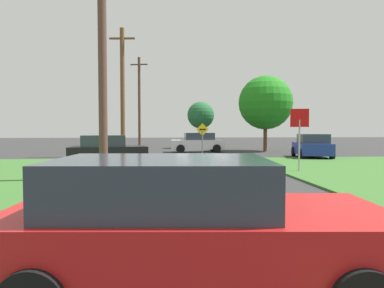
{
  "coord_description": "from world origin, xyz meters",
  "views": [
    {
      "loc": [
        -1.84,
        -16.42,
        1.98
      ],
      "look_at": [
        -0.25,
        3.43,
        1.1
      ],
      "focal_mm": 32.7,
      "sensor_mm": 36.0,
      "label": 1
    }
  ],
  "objects_px": {
    "car_behind_on_main_road": "(187,225)",
    "utility_pole_mid": "(123,91)",
    "utility_pole_far": "(139,101)",
    "direction_sign": "(202,136)",
    "pine_tree_center": "(201,116)",
    "stop_sign": "(300,127)",
    "parked_car_near_building": "(107,150)",
    "utility_pole_near": "(102,59)",
    "car_on_crossroad": "(312,146)",
    "oak_tree_left": "(266,103)",
    "car_approaching_junction": "(198,143)"
  },
  "relations": [
    {
      "from": "stop_sign",
      "to": "parked_car_near_building",
      "type": "xyz_separation_m",
      "value": [
        -9.11,
        4.04,
        -1.23
      ]
    },
    {
      "from": "stop_sign",
      "to": "utility_pole_far",
      "type": "relative_size",
      "value": 0.31
    },
    {
      "from": "direction_sign",
      "to": "pine_tree_center",
      "type": "bearing_deg",
      "value": 84.64
    },
    {
      "from": "utility_pole_near",
      "to": "direction_sign",
      "type": "xyz_separation_m",
      "value": [
        5.03,
        11.3,
        -3.13
      ]
    },
    {
      "from": "direction_sign",
      "to": "car_approaching_junction",
      "type": "bearing_deg",
      "value": 88.73
    },
    {
      "from": "car_on_crossroad",
      "to": "utility_pole_near",
      "type": "relative_size",
      "value": 0.47
    },
    {
      "from": "car_behind_on_main_road",
      "to": "car_on_crossroad",
      "type": "bearing_deg",
      "value": 66.95
    },
    {
      "from": "car_approaching_junction",
      "to": "utility_pole_mid",
      "type": "relative_size",
      "value": 0.49
    },
    {
      "from": "car_approaching_junction",
      "to": "direction_sign",
      "type": "relative_size",
      "value": 1.88
    },
    {
      "from": "car_on_crossroad",
      "to": "car_approaching_junction",
      "type": "xyz_separation_m",
      "value": [
        -7.06,
        6.54,
        -0.0
      ]
    },
    {
      "from": "utility_pole_mid",
      "to": "oak_tree_left",
      "type": "bearing_deg",
      "value": 23.03
    },
    {
      "from": "car_on_crossroad",
      "to": "utility_pole_mid",
      "type": "distance_m",
      "value": 13.56
    },
    {
      "from": "utility_pole_mid",
      "to": "pine_tree_center",
      "type": "height_order",
      "value": "utility_pole_mid"
    },
    {
      "from": "utility_pole_mid",
      "to": "direction_sign",
      "type": "distance_m",
      "value": 6.46
    },
    {
      "from": "car_on_crossroad",
      "to": "utility_pole_near",
      "type": "height_order",
      "value": "utility_pole_near"
    },
    {
      "from": "oak_tree_left",
      "to": "pine_tree_center",
      "type": "relative_size",
      "value": 1.41
    },
    {
      "from": "oak_tree_left",
      "to": "utility_pole_far",
      "type": "bearing_deg",
      "value": 150.1
    },
    {
      "from": "oak_tree_left",
      "to": "direction_sign",
      "type": "bearing_deg",
      "value": -139.42
    },
    {
      "from": "utility_pole_mid",
      "to": "pine_tree_center",
      "type": "relative_size",
      "value": 1.92
    },
    {
      "from": "utility_pole_far",
      "to": "oak_tree_left",
      "type": "distance_m",
      "value": 13.15
    },
    {
      "from": "parked_car_near_building",
      "to": "car_on_crossroad",
      "type": "relative_size",
      "value": 1.02
    },
    {
      "from": "car_approaching_junction",
      "to": "oak_tree_left",
      "type": "xyz_separation_m",
      "value": [
        6.02,
        0.83,
        3.43
      ]
    },
    {
      "from": "car_approaching_junction",
      "to": "pine_tree_center",
      "type": "distance_m",
      "value": 6.51
    },
    {
      "from": "car_on_crossroad",
      "to": "utility_pole_far",
      "type": "bearing_deg",
      "value": 52.92
    },
    {
      "from": "parked_car_near_building",
      "to": "stop_sign",
      "type": "bearing_deg",
      "value": -31.42
    },
    {
      "from": "car_on_crossroad",
      "to": "pine_tree_center",
      "type": "bearing_deg",
      "value": 37.48
    },
    {
      "from": "car_approaching_junction",
      "to": "utility_pole_far",
      "type": "distance_m",
      "value": 9.96
    },
    {
      "from": "parked_car_near_building",
      "to": "direction_sign",
      "type": "height_order",
      "value": "direction_sign"
    },
    {
      "from": "car_behind_on_main_road",
      "to": "car_on_crossroad",
      "type": "relative_size",
      "value": 1.11
    },
    {
      "from": "car_approaching_junction",
      "to": "direction_sign",
      "type": "height_order",
      "value": "direction_sign"
    },
    {
      "from": "utility_pole_mid",
      "to": "oak_tree_left",
      "type": "relative_size",
      "value": 1.37
    },
    {
      "from": "direction_sign",
      "to": "car_behind_on_main_road",
      "type": "bearing_deg",
      "value": -96.8
    },
    {
      "from": "utility_pole_far",
      "to": "utility_pole_mid",
      "type": "bearing_deg",
      "value": -91.82
    },
    {
      "from": "car_behind_on_main_road",
      "to": "utility_pole_near",
      "type": "bearing_deg",
      "value": 109.91
    },
    {
      "from": "stop_sign",
      "to": "pine_tree_center",
      "type": "distance_m",
      "value": 20.15
    },
    {
      "from": "parked_car_near_building",
      "to": "car_on_crossroad",
      "type": "distance_m",
      "value": 13.41
    },
    {
      "from": "car_approaching_junction",
      "to": "utility_pole_far",
      "type": "bearing_deg",
      "value": -56.35
    },
    {
      "from": "car_behind_on_main_road",
      "to": "utility_pole_far",
      "type": "distance_m",
      "value": 32.76
    },
    {
      "from": "car_behind_on_main_road",
      "to": "utility_pole_mid",
      "type": "relative_size",
      "value": 0.52
    },
    {
      "from": "parked_car_near_building",
      "to": "utility_pole_near",
      "type": "distance_m",
      "value": 6.92
    },
    {
      "from": "utility_pole_far",
      "to": "utility_pole_near",
      "type": "bearing_deg",
      "value": -89.41
    },
    {
      "from": "utility_pole_near",
      "to": "car_behind_on_main_road",
      "type": "bearing_deg",
      "value": -74.53
    },
    {
      "from": "car_on_crossroad",
      "to": "oak_tree_left",
      "type": "xyz_separation_m",
      "value": [
        -1.04,
        7.37,
        3.43
      ]
    },
    {
      "from": "car_approaching_junction",
      "to": "utility_pole_near",
      "type": "xyz_separation_m",
      "value": [
        -5.13,
        -15.72,
        3.79
      ]
    },
    {
      "from": "car_approaching_junction",
      "to": "parked_car_near_building",
      "type": "bearing_deg",
      "value": 56.99
    },
    {
      "from": "car_on_crossroad",
      "to": "oak_tree_left",
      "type": "height_order",
      "value": "oak_tree_left"
    },
    {
      "from": "stop_sign",
      "to": "pine_tree_center",
      "type": "bearing_deg",
      "value": -72.03
    },
    {
      "from": "stop_sign",
      "to": "utility_pole_near",
      "type": "height_order",
      "value": "utility_pole_near"
    },
    {
      "from": "car_behind_on_main_road",
      "to": "utility_pole_far",
      "type": "height_order",
      "value": "utility_pole_far"
    },
    {
      "from": "utility_pole_mid",
      "to": "utility_pole_far",
      "type": "xyz_separation_m",
      "value": [
        0.37,
        11.55,
        0.19
      ]
    }
  ]
}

